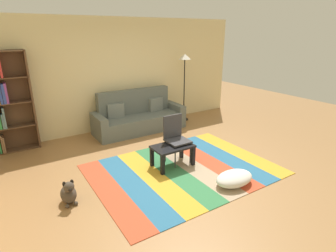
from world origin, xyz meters
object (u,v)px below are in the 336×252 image
at_px(couch, 139,117).
at_px(standing_lamp, 185,65).
at_px(coffee_table, 173,149).
at_px(dog, 69,193).
at_px(tv_remote, 176,144).
at_px(pouf, 234,178).
at_px(bookshelf, 1,102).
at_px(folding_chair, 175,135).

bearing_deg(couch, standing_lamp, 3.38).
bearing_deg(couch, coffee_table, -99.51).
bearing_deg(dog, coffee_table, 4.72).
bearing_deg(tv_remote, standing_lamp, 42.80).
bearing_deg(couch, pouf, -87.67).
relative_size(couch, dog, 5.69).
distance_m(bookshelf, coffee_table, 3.51).
relative_size(coffee_table, standing_lamp, 0.41).
distance_m(bookshelf, pouf, 4.65).
relative_size(bookshelf, coffee_table, 2.74).
height_order(couch, standing_lamp, standing_lamp).
relative_size(bookshelf, tv_remote, 13.56).
distance_m(dog, standing_lamp, 4.58).
xyz_separation_m(bookshelf, standing_lamp, (4.29, -0.20, 0.47)).
xyz_separation_m(coffee_table, pouf, (0.48, -1.09, -0.21)).
height_order(bookshelf, dog, bookshelf).
distance_m(coffee_table, pouf, 1.21).
xyz_separation_m(couch, bookshelf, (-2.84, 0.28, 0.71)).
xyz_separation_m(standing_lamp, tv_remote, (-1.74, -2.18, -1.10)).
xyz_separation_m(bookshelf, coffee_table, (2.49, -2.37, -0.72)).
height_order(standing_lamp, folding_chair, standing_lamp).
xyz_separation_m(coffee_table, dog, (-1.90, -0.16, -0.17)).
height_order(standing_lamp, tv_remote, standing_lamp).
bearing_deg(dog, tv_remote, 4.42).
bearing_deg(pouf, standing_lamp, 67.88).
xyz_separation_m(couch, folding_chair, (-0.19, -1.94, 0.20)).
bearing_deg(tv_remote, coffee_table, 167.18).
relative_size(dog, folding_chair, 0.44).
distance_m(couch, tv_remote, 2.11).
bearing_deg(coffee_table, couch, 80.49).
relative_size(coffee_table, folding_chair, 0.82).
relative_size(bookshelf, folding_chair, 2.26).
xyz_separation_m(couch, tv_remote, (-0.28, -2.09, 0.08)).
height_order(pouf, tv_remote, tv_remote).
distance_m(coffee_table, dog, 1.91).
distance_m(dog, tv_remote, 1.99).
xyz_separation_m(standing_lamp, folding_chair, (-1.65, -2.02, -0.98)).
bearing_deg(dog, bookshelf, 103.06).
relative_size(dog, standing_lamp, 0.22).
distance_m(bookshelf, folding_chair, 3.49).
height_order(tv_remote, folding_chair, folding_chair).
bearing_deg(tv_remote, folding_chair, 51.79).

